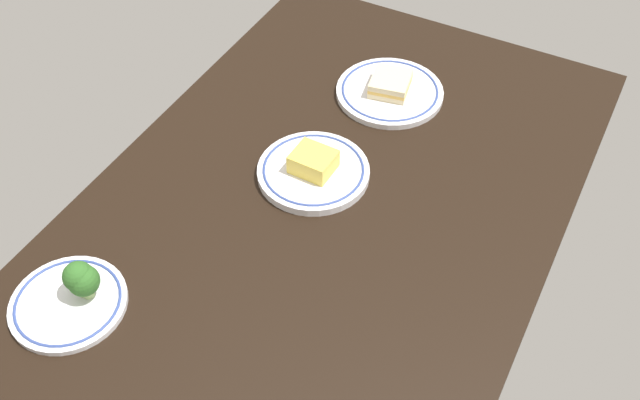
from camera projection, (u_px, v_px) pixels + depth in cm
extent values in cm
cube|color=black|center=(320.00, 215.00, 134.52)|extent=(129.87, 81.17, 4.00)
cylinder|color=silver|center=(313.00, 172.00, 138.12)|extent=(21.08, 21.08, 1.57)
torus|color=#33478C|center=(313.00, 169.00, 137.55)|extent=(19.05, 19.05, 0.50)
cube|color=#F2D14C|center=(313.00, 162.00, 136.14)|extent=(6.84, 7.79, 3.86)
cylinder|color=silver|center=(390.00, 92.00, 154.42)|extent=(22.41, 22.41, 1.26)
torus|color=#33478C|center=(390.00, 90.00, 153.96)|extent=(20.22, 20.22, 0.50)
cube|color=beige|center=(390.00, 88.00, 153.52)|extent=(9.60, 9.09, 1.20)
cube|color=#E5B24C|center=(390.00, 84.00, 152.79)|extent=(9.60, 9.09, 0.80)
cube|color=beige|center=(391.00, 80.00, 152.06)|extent=(9.60, 9.09, 1.20)
cylinder|color=silver|center=(69.00, 304.00, 118.20)|extent=(18.77, 18.77, 1.01)
torus|color=#33478C|center=(68.00, 302.00, 117.83)|extent=(17.02, 17.02, 0.50)
cylinder|color=#9EBC72|center=(88.00, 291.00, 118.01)|extent=(1.81, 1.81, 1.93)
sphere|color=#2D6023|center=(83.00, 281.00, 115.89)|extent=(5.17, 5.17, 5.17)
cylinder|color=#9EBC72|center=(83.00, 289.00, 117.90)|extent=(1.73, 1.73, 2.75)
sphere|color=#2D6023|center=(78.00, 276.00, 115.53)|extent=(4.95, 4.95, 4.95)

